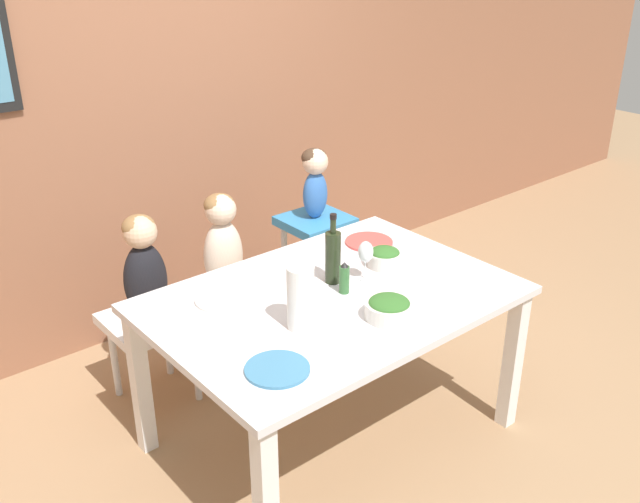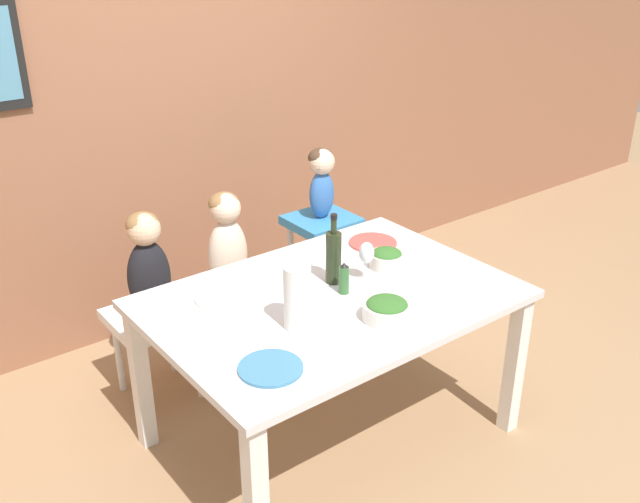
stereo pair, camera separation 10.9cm
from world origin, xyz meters
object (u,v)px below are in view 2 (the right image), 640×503
chair_right_highchair (322,243)px  dinner_plate_back_left (222,297)px  paper_towel_roll (297,297)px  wine_glass_near (367,254)px  salad_bowl_large (387,309)px  person_child_left (147,261)px  salad_bowl_small (387,258)px  chair_far_center (231,300)px  person_child_center (227,238)px  dinner_plate_front_left (270,368)px  wine_bottle (334,256)px  chair_far_left (155,326)px  person_baby_right (322,177)px  dinner_plate_back_right (373,243)px

chair_right_highchair → dinner_plate_back_left: 1.10m
paper_towel_roll → wine_glass_near: 0.51m
paper_towel_roll → salad_bowl_large: size_ratio=1.35×
person_child_left → salad_bowl_large: 1.22m
salad_bowl_small → dinner_plate_back_left: (-0.77, 0.20, -0.04)m
chair_far_center → person_child_center: size_ratio=0.90×
wine_glass_near → dinner_plate_back_left: (-0.60, 0.24, -0.12)m
person_child_left → dinner_plate_back_left: 0.54m
person_child_center → wine_glass_near: size_ratio=2.85×
dinner_plate_front_left → dinner_plate_back_left: bearing=76.7°
chair_far_center → wine_bottle: wine_bottle is taller
person_child_center → dinner_plate_back_left: (-0.34, -0.53, 0.00)m
chair_right_highchair → wine_glass_near: size_ratio=3.90×
chair_far_left → person_child_left: 0.36m
wine_glass_near → dinner_plate_front_left: 0.82m
person_baby_right → chair_far_left: bearing=-179.9°
chair_far_left → salad_bowl_large: size_ratio=2.39×
person_child_left → person_baby_right: bearing=0.0°
chair_right_highchair → person_child_center: person_child_center is taller
person_child_left → salad_bowl_large: bearing=-63.6°
person_child_left → person_baby_right: person_baby_right is taller
person_child_center → chair_far_center: bearing=-90.0°
dinner_plate_back_right → dinner_plate_back_left: bearing=-177.8°
person_child_center → dinner_plate_back_left: size_ratio=2.20×
chair_far_left → chair_right_highchair: bearing=0.0°
person_child_left → dinner_plate_back_left: (0.10, -0.53, 0.00)m
wine_glass_near → dinner_plate_back_left: bearing=158.3°
person_child_center → salad_bowl_large: size_ratio=2.65×
chair_far_left → chair_right_highchair: (1.05, 0.00, 0.16)m
wine_bottle → paper_towel_roll: (-0.35, -0.22, 0.00)m
chair_far_center → paper_towel_roll: size_ratio=1.78×
person_child_center → salad_bowl_large: person_child_center is taller
wine_bottle → salad_bowl_large: bearing=-94.7°
wine_glass_near → dinner_plate_front_left: bearing=-156.2°
chair_far_center → chair_right_highchair: bearing=0.0°
paper_towel_roll → salad_bowl_small: bearing=16.1°
person_baby_right → dinner_plate_front_left: (-1.08, -1.10, -0.20)m
paper_towel_roll → dinner_plate_front_left: paper_towel_roll is taller
person_baby_right → salad_bowl_small: 0.77m
person_child_center → salad_bowl_small: person_child_center is taller
person_child_center → dinner_plate_back_right: (0.55, -0.50, 0.00)m
person_baby_right → paper_towel_roll: size_ratio=1.48×
salad_bowl_small → dinner_plate_back_right: 0.27m
chair_far_left → paper_towel_roll: size_ratio=1.78×
chair_right_highchair → salad_bowl_small: bearing=-103.9°
chair_far_center → person_child_center: bearing=90.0°
chair_far_center → salad_bowl_large: salad_bowl_large is taller
person_baby_right → dinner_plate_back_left: size_ratio=1.66×
salad_bowl_large → dinner_plate_back_right: salad_bowl_large is taller
chair_far_center → person_child_left: size_ratio=0.90×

